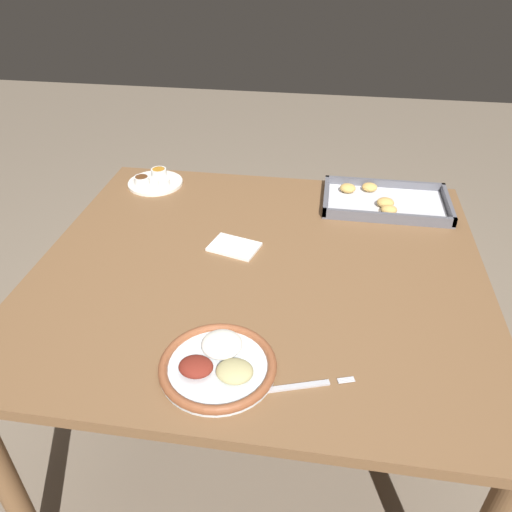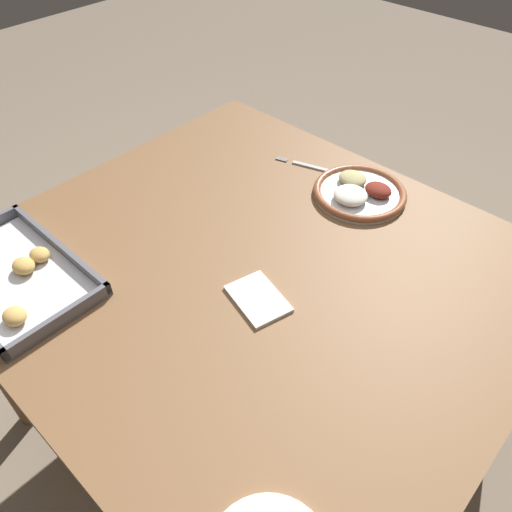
% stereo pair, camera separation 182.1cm
% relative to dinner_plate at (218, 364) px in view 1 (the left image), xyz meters
% --- Properties ---
extents(ground_plane, '(8.00, 8.00, 0.00)m').
position_rel_dinner_plate_xyz_m(ground_plane, '(0.03, 0.38, -0.74)').
color(ground_plane, '#7A6B59').
extents(dining_table, '(1.20, 1.09, 0.73)m').
position_rel_dinner_plate_xyz_m(dining_table, '(0.03, 0.38, -0.10)').
color(dining_table, brown).
rests_on(dining_table, ground_plane).
extents(dinner_plate, '(0.25, 0.25, 0.04)m').
position_rel_dinner_plate_xyz_m(dinner_plate, '(0.00, 0.00, 0.00)').
color(dinner_plate, silver).
rests_on(dinner_plate, dining_table).
extents(fork, '(0.21, 0.08, 0.00)m').
position_rel_dinner_plate_xyz_m(fork, '(0.17, -0.03, -0.01)').
color(fork, '#B2B2B7').
rests_on(fork, dining_table).
extents(saucer_plate, '(0.19, 0.19, 0.04)m').
position_rel_dinner_plate_xyz_m(saucer_plate, '(-0.40, 0.81, -0.00)').
color(saucer_plate, white).
rests_on(saucer_plate, dining_table).
extents(baking_tray, '(0.40, 0.24, 0.04)m').
position_rel_dinner_plate_xyz_m(baking_tray, '(0.38, 0.78, -0.00)').
color(baking_tray, '#595960').
rests_on(baking_tray, dining_table).
extents(napkin, '(0.15, 0.13, 0.01)m').
position_rel_dinner_plate_xyz_m(napkin, '(-0.05, 0.45, -0.01)').
color(napkin, white).
rests_on(napkin, dining_table).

